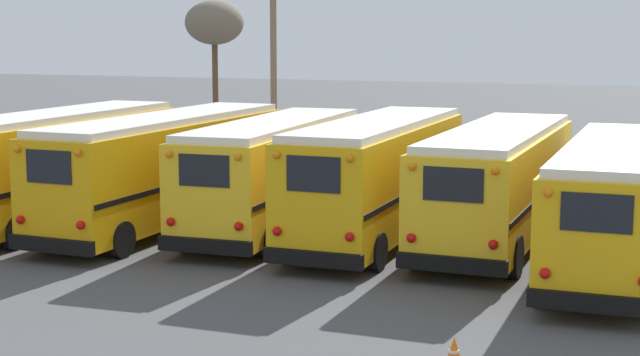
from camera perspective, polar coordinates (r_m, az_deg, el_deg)
ground_plane at (r=27.42m, az=0.10°, el=-3.35°), size 160.00×160.00×0.00m
school_bus_0 at (r=29.94m, az=-14.91°, el=0.84°), size 2.46×9.87×3.31m
school_bus_1 at (r=28.89m, az=-8.91°, el=0.69°), size 2.69×11.00×3.23m
school_bus_2 at (r=28.07m, az=-2.62°, el=0.45°), size 2.93×9.87×3.13m
school_bus_3 at (r=26.75m, az=3.39°, el=0.18°), size 2.51×9.89×3.27m
school_bus_4 at (r=26.71m, az=10.35°, el=-0.12°), size 2.66×10.40×3.09m
school_bus_5 at (r=24.40m, az=16.79°, el=-1.25°), size 2.62×10.68×3.03m
utility_pole at (r=41.29m, az=-2.72°, el=7.38°), size 1.80×0.27×9.26m
bare_tree_1 at (r=46.05m, az=-6.16°, el=8.88°), size 2.73×2.73×7.04m
traffic_cone at (r=16.93m, az=7.81°, el=-10.06°), size 0.36×0.36×0.57m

